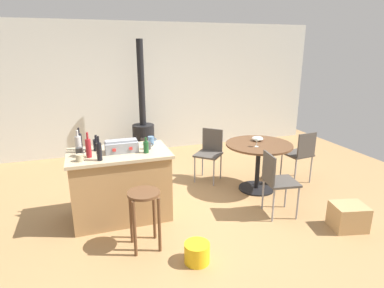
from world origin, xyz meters
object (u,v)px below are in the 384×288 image
Objects in this scene: folding_chair_near at (300,152)px; wooden_stool at (144,206)px; toolbox at (121,146)px; wine_glass at (257,140)px; cup_0 at (151,140)px; cup_1 at (80,158)px; folding_chair_left at (277,179)px; serving_bowl at (257,139)px; plastic_bucket at (197,253)px; bottle_3 at (80,141)px; folding_chair_far at (210,151)px; wood_stove at (143,131)px; bottle_5 at (78,144)px; dining_table at (258,155)px; bottle_1 at (99,151)px; cup_3 at (80,152)px; bottle_0 at (88,148)px; bottle_2 at (96,145)px; cardboard_box at (348,217)px; cup_2 at (148,145)px; bottle_4 at (146,147)px; kitchen_island at (121,185)px.

wooden_stool is at bearing -160.05° from folding_chair_near.
wine_glass is at bearing 2.30° from toolbox.
cup_0 reaches higher than cup_1.
folding_chair_left is 2.15× the size of toolbox.
toolbox reaches higher than cup_1.
plastic_bucket is (-1.57, -1.59, -0.69)m from serving_bowl.
folding_chair_far is at bearing 15.80° from bottle_3.
bottle_3 is 2.36× the size of cup_1.
wood_stove reaches higher than bottle_5.
dining_table is at bearing 43.32° from plastic_bucket.
wood_stove is 2.82m from bottle_1.
cup_3 is (-0.63, 0.78, 0.45)m from wooden_stool.
plastic_bucket is at bearing -114.77° from folding_chair_far.
toolbox reaches higher than serving_bowl.
bottle_0 is 0.27m from bottle_2.
cup_1 is at bearing -173.62° from wine_glass.
bottle_2 is 3.30m from cardboard_box.
cup_0 is at bearing 174.64° from wine_glass.
cup_0 is (0.82, 0.31, -0.07)m from bottle_0.
cup_3 is at bearing -175.64° from dining_table.
bottle_1 is 1.00× the size of bottle_3.
bottle_5 reaches higher than serving_bowl.
wine_glass is at bearing 3.95° from bottle_0.
toolbox is 0.34m from bottle_2.
wooden_stool is at bearing -80.77° from toolbox.
wood_stove is 7.98× the size of bottle_1.
cup_0 is at bearing -96.94° from wood_stove.
toolbox is at bearing -177.42° from cup_2.
cup_0 reaches higher than wine_glass.
bottle_2 is 0.73m from cup_0.
bottle_1 is 1.60m from plastic_bucket.
wooden_stool is 1.14m from cup_0.
bottle_4 is 0.79m from cup_1.
cup_0 is at bearing 146.79° from cardboard_box.
folding_chair_left is 4.37× the size of bottle_4.
bottle_0 reaches higher than folding_chair_left.
folding_chair_left is at bearing -21.32° from cup_2.
wine_glass is at bearing 2.24° from cup_2.
folding_chair_near is 3.44m from cup_3.
bottle_4 reaches higher than cup_1.
bottle_1 reaches higher than kitchen_island.
cup_3 is (-0.93, -0.22, -0.00)m from cup_0.
wood_stove reaches higher than bottle_4.
folding_chair_far is 0.37× the size of wood_stove.
bottle_0 reaches higher than cardboard_box.
bottle_2 reaches higher than cup_1.
bottle_0 is 0.20m from bottle_1.
bottle_2 reaches higher than cup_3.
kitchen_island is at bearing -174.87° from dining_table.
bottle_1 is at bearing -59.30° from bottle_5.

